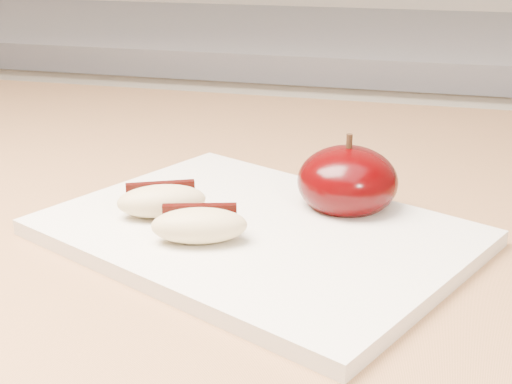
# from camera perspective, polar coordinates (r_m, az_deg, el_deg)

# --- Properties ---
(back_cabinet) EXTENTS (2.40, 0.62, 0.94)m
(back_cabinet) POSITION_cam_1_polar(r_m,az_deg,el_deg) (1.42, 8.15, -6.26)
(back_cabinet) COLOR silver
(back_cabinet) RESTS_ON ground
(cutting_board) EXTENTS (0.34, 0.30, 0.01)m
(cutting_board) POSITION_cam_1_polar(r_m,az_deg,el_deg) (0.50, -0.00, -3.27)
(cutting_board) COLOR silver
(cutting_board) RESTS_ON island_counter
(apple_half) EXTENTS (0.08, 0.08, 0.06)m
(apple_half) POSITION_cam_1_polar(r_m,az_deg,el_deg) (0.53, 7.32, 0.85)
(apple_half) COLOR #2D0001
(apple_half) RESTS_ON cutting_board
(apple_wedge_a) EXTENTS (0.07, 0.05, 0.02)m
(apple_wedge_a) POSITION_cam_1_polar(r_m,az_deg,el_deg) (0.52, -7.57, -0.67)
(apple_wedge_a) COLOR tan
(apple_wedge_a) RESTS_ON cutting_board
(apple_wedge_b) EXTENTS (0.07, 0.05, 0.02)m
(apple_wedge_b) POSITION_cam_1_polar(r_m,az_deg,el_deg) (0.47, -4.56, -2.63)
(apple_wedge_b) COLOR tan
(apple_wedge_b) RESTS_ON cutting_board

